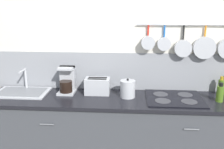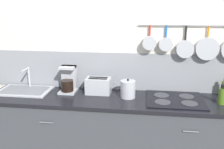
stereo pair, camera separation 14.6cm
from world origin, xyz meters
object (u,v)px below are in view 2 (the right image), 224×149
at_px(toaster, 98,86).
at_px(kettle, 128,89).
at_px(coffee_maker, 68,81).
at_px(bottle_vinegar, 224,89).
at_px(bottle_cooking_wine, 222,96).

relative_size(toaster, kettle, 1.39).
bearing_deg(coffee_maker, toaster, -2.13).
xyz_separation_m(coffee_maker, toaster, (0.34, -0.01, -0.03)).
bearing_deg(bottle_vinegar, toaster, -177.04).
height_order(coffee_maker, bottle_cooking_wine, coffee_maker).
relative_size(coffee_maker, toaster, 1.03).
relative_size(kettle, bottle_cooking_wine, 1.04).
distance_m(coffee_maker, kettle, 0.68).
relative_size(coffee_maker, bottle_cooking_wine, 1.49).
xyz_separation_m(kettle, bottle_cooking_wine, (0.93, -0.06, -0.00)).
xyz_separation_m(coffee_maker, kettle, (0.67, -0.09, -0.03)).
height_order(coffee_maker, toaster, coffee_maker).
bearing_deg(toaster, bottle_vinegar, 2.96).
bearing_deg(bottle_vinegar, bottle_cooking_wine, -110.35).
bearing_deg(coffee_maker, bottle_cooking_wine, -5.49).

